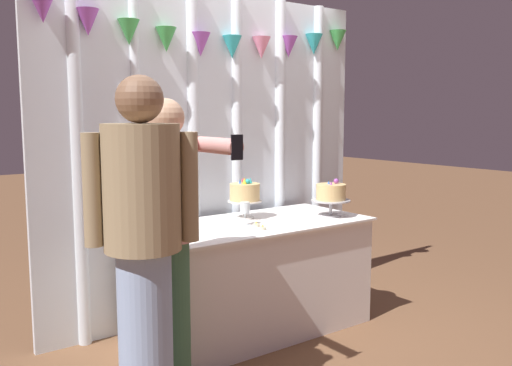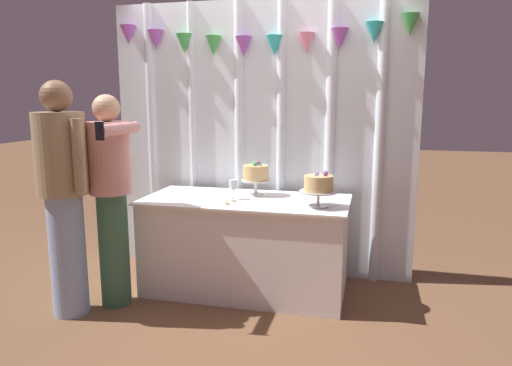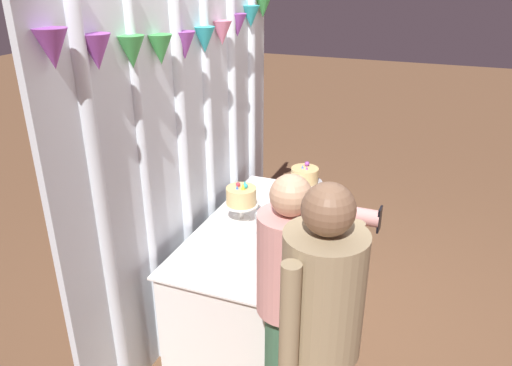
{
  "view_description": "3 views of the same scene",
  "coord_description": "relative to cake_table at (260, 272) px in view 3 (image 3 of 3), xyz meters",
  "views": [
    {
      "loc": [
        -2.27,
        -3.02,
        1.57
      ],
      "look_at": [
        0.01,
        0.08,
        1.08
      ],
      "focal_mm": 38.83,
      "sensor_mm": 36.0,
      "label": 1
    },
    {
      "loc": [
        1.0,
        -3.56,
        1.62
      ],
      "look_at": [
        0.07,
        0.16,
        0.92
      ],
      "focal_mm": 32.87,
      "sensor_mm": 36.0,
      "label": 2
    },
    {
      "loc": [
        -2.9,
        -1.01,
        2.52
      ],
      "look_at": [
        0.09,
        0.17,
        1.09
      ],
      "focal_mm": 34.25,
      "sensor_mm": 36.0,
      "label": 3
    }
  ],
  "objects": [
    {
      "name": "cake_display_nearleft",
      "position": [
        0.05,
        0.16,
        0.58
      ],
      "size": [
        0.25,
        0.25,
        0.31
      ],
      "color": "silver",
      "rests_on": "cake_table"
    },
    {
      "name": "cake_table",
      "position": [
        0.0,
        0.0,
        0.0
      ],
      "size": [
        1.7,
        0.81,
        0.8
      ],
      "color": "white",
      "rests_on": "ground_plane"
    },
    {
      "name": "draped_curtain",
      "position": [
        0.01,
        0.51,
        0.92
      ],
      "size": [
        2.79,
        0.15,
        2.48
      ],
      "color": "silver",
      "rests_on": "ground_plane"
    },
    {
      "name": "tealight_near_left",
      "position": [
        -0.07,
        -0.13,
        0.41
      ],
      "size": [
        0.05,
        0.05,
        0.04
      ],
      "color": "beige",
      "rests_on": "cake_table"
    },
    {
      "name": "guest_man_dark_suit",
      "position": [
        -1.18,
        -0.74,
        0.55
      ],
      "size": [
        0.5,
        0.47,
        1.75
      ],
      "color": "#93ADD6",
      "rests_on": "ground_plane"
    },
    {
      "name": "wine_glass",
      "position": [
        -0.09,
        -0.04,
        0.51
      ],
      "size": [
        0.07,
        0.07,
        0.16
      ],
      "color": "silver",
      "rests_on": "cake_table"
    },
    {
      "name": "ground_plane",
      "position": [
        0.0,
        -0.1,
        -0.4
      ],
      "size": [
        24.0,
        24.0,
        0.0
      ],
      "primitive_type": "plane",
      "color": "brown"
    },
    {
      "name": "guest_girl_blue_dress",
      "position": [
        -0.93,
        -0.52,
        0.52
      ],
      "size": [
        0.45,
        0.61,
        1.65
      ],
      "color": "#3D6B4C",
      "rests_on": "ground_plane"
    },
    {
      "name": "tealight_far_left",
      "position": [
        -0.09,
        -0.24,
        0.41
      ],
      "size": [
        0.05,
        0.05,
        0.04
      ],
      "color": "beige",
      "rests_on": "cake_table"
    },
    {
      "name": "cake_display_nearright",
      "position": [
        0.62,
        -0.15,
        0.57
      ],
      "size": [
        0.29,
        0.29,
        0.28
      ],
      "color": "#B2B2B7",
      "rests_on": "cake_table"
    }
  ]
}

